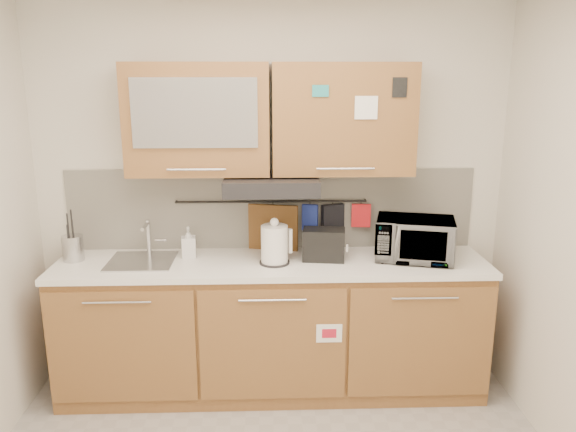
{
  "coord_description": "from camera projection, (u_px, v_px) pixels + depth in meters",
  "views": [
    {
      "loc": [
        -0.02,
        -2.3,
        2.11
      ],
      "look_at": [
        0.1,
        1.05,
        1.26
      ],
      "focal_mm": 35.0,
      "sensor_mm": 36.0,
      "label": 1
    }
  ],
  "objects": [
    {
      "name": "wall_back",
      "position": [
        271.0,
        194.0,
        3.88
      ],
      "size": [
        3.2,
        0.0,
        3.2
      ],
      "primitive_type": "plane",
      "rotation": [
        1.57,
        0.0,
        0.0
      ],
      "color": "silver",
      "rests_on": "ground"
    },
    {
      "name": "base_cabinet",
      "position": [
        272.0,
        333.0,
        3.8
      ],
      "size": [
        2.8,
        0.64,
        0.88
      ],
      "color": "olive",
      "rests_on": "floor"
    },
    {
      "name": "countertop",
      "position": [
        272.0,
        264.0,
        3.68
      ],
      "size": [
        2.82,
        0.62,
        0.04
      ],
      "primitive_type": "cube",
      "color": "white",
      "rests_on": "base_cabinet"
    },
    {
      "name": "backsplash",
      "position": [
        271.0,
        209.0,
        3.89
      ],
      "size": [
        2.8,
        0.02,
        0.56
      ],
      "primitive_type": "cube",
      "color": "silver",
      "rests_on": "countertop"
    },
    {
      "name": "upper_cabinets",
      "position": [
        270.0,
        119.0,
        3.58
      ],
      "size": [
        1.82,
        0.37,
        0.7
      ],
      "color": "olive",
      "rests_on": "wall_back"
    },
    {
      "name": "range_hood",
      "position": [
        271.0,
        184.0,
        3.61
      ],
      "size": [
        0.6,
        0.46,
        0.1
      ],
      "primitive_type": "cube",
      "color": "black",
      "rests_on": "upper_cabinets"
    },
    {
      "name": "sink",
      "position": [
        142.0,
        261.0,
        3.66
      ],
      "size": [
        0.42,
        0.4,
        0.26
      ],
      "color": "silver",
      "rests_on": "countertop"
    },
    {
      "name": "utensil_rail",
      "position": [
        271.0,
        202.0,
        3.84
      ],
      "size": [
        1.3,
        0.02,
        0.02
      ],
      "primitive_type": "cylinder",
      "rotation": [
        0.0,
        1.57,
        0.0
      ],
      "color": "black",
      "rests_on": "backsplash"
    },
    {
      "name": "utensil_crock",
      "position": [
        73.0,
        248.0,
        3.66
      ],
      "size": [
        0.18,
        0.18,
        0.34
      ],
      "rotation": [
        0.0,
        0.0,
        -0.42
      ],
      "color": "#B3B3B8",
      "rests_on": "countertop"
    },
    {
      "name": "kettle",
      "position": [
        275.0,
        245.0,
        3.6
      ],
      "size": [
        0.23,
        0.23,
        0.3
      ],
      "rotation": [
        0.0,
        0.0,
        0.42
      ],
      "color": "white",
      "rests_on": "countertop"
    },
    {
      "name": "toaster",
      "position": [
        324.0,
        244.0,
        3.68
      ],
      "size": [
        0.29,
        0.2,
        0.21
      ],
      "rotation": [
        0.0,
        0.0,
        -0.14
      ],
      "color": "black",
      "rests_on": "countertop"
    },
    {
      "name": "microwave",
      "position": [
        414.0,
        239.0,
        3.68
      ],
      "size": [
        0.56,
        0.45,
        0.28
      ],
      "primitive_type": "imported",
      "rotation": [
        0.0,
        0.0,
        -0.25
      ],
      "color": "#999999",
      "rests_on": "countertop"
    },
    {
      "name": "soap_bottle",
      "position": [
        189.0,
        242.0,
        3.73
      ],
      "size": [
        0.1,
        0.11,
        0.2
      ],
      "primitive_type": "imported",
      "rotation": [
        0.0,
        0.0,
        0.13
      ],
      "color": "#999999",
      "rests_on": "countertop"
    },
    {
      "name": "cutting_board",
      "position": [
        273.0,
        235.0,
        3.89
      ],
      "size": [
        0.34,
        0.1,
        0.43
      ],
      "primitive_type": "cube",
      "rotation": [
        0.0,
        0.0,
        -0.23
      ],
      "color": "brown",
      "rests_on": "utensil_rail"
    },
    {
      "name": "oven_mitt",
      "position": [
        310.0,
        217.0,
        3.86
      ],
      "size": [
        0.11,
        0.06,
        0.18
      ],
      "primitive_type": "cube",
      "rotation": [
        0.0,
        0.0,
        -0.31
      ],
      "color": "navy",
      "rests_on": "utensil_rail"
    },
    {
      "name": "dark_pouch",
      "position": [
        333.0,
        222.0,
        3.88
      ],
      "size": [
        0.16,
        0.1,
        0.25
      ],
      "primitive_type": "cube",
      "rotation": [
        0.0,
        0.0,
        0.36
      ],
      "color": "black",
      "rests_on": "utensil_rail"
    },
    {
      "name": "pot_holder",
      "position": [
        361.0,
        216.0,
        3.87
      ],
      "size": [
        0.13,
        0.03,
        0.16
      ],
      "primitive_type": "cube",
      "rotation": [
        0.0,
        0.0,
        -0.1
      ],
      "color": "red",
      "rests_on": "utensil_rail"
    }
  ]
}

